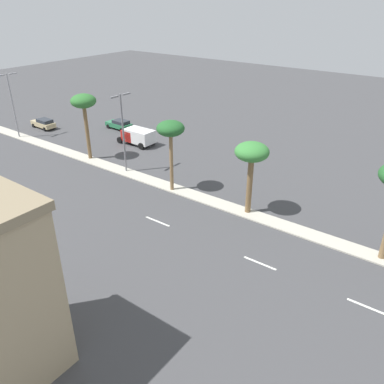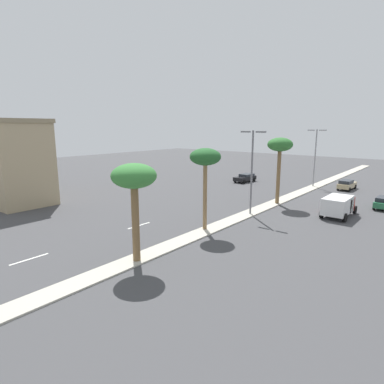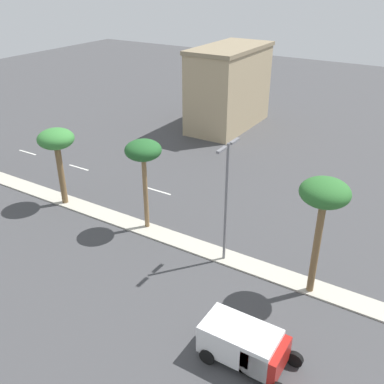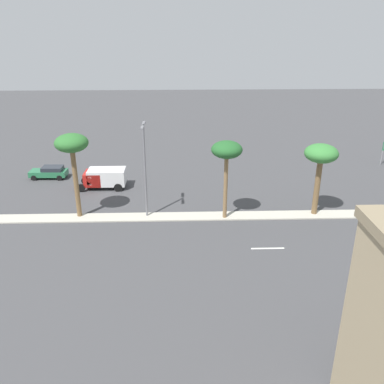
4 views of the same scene
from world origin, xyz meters
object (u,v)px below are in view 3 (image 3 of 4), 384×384
Objects in this scene: palm_tree_far at (143,153)px; palm_tree_center at (324,197)px; box_truck at (247,345)px; commercial_building at (229,87)px; palm_tree_trailing at (56,142)px; street_lamp_front at (226,194)px.

palm_tree_far is 0.93× the size of palm_tree_center.
box_truck is at bearing 57.36° from palm_tree_far.
palm_tree_far is 16.30m from box_truck.
commercial_building is 1.88× the size of palm_tree_trailing.
street_lamp_front is at bearing -91.16° from palm_tree_center.
palm_tree_center reaches higher than box_truck.
palm_tree_far is 1.43× the size of box_truck.
street_lamp_front reaches higher than palm_tree_far.
palm_tree_center is at bearing 86.92° from palm_tree_far.
street_lamp_front is at bearing 89.93° from palm_tree_trailing.
street_lamp_front is at bearing 85.25° from palm_tree_far.
street_lamp_front is (0.02, 16.39, -0.50)m from palm_tree_trailing.
palm_tree_trailing reaches higher than box_truck.
palm_tree_far is (26.65, 6.38, 1.40)m from commercial_building.
palm_tree_far is 14.07m from palm_tree_center.
palm_tree_trailing is 0.77× the size of street_lamp_front.
box_truck is at bearing 28.95° from commercial_building.
palm_tree_far reaches higher than palm_tree_trailing.
commercial_building is at bearing -143.31° from palm_tree_center.
commercial_building reaches higher than street_lamp_front.
box_truck is at bearing 35.39° from street_lamp_front.
street_lamp_front is at bearing -144.61° from box_truck.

